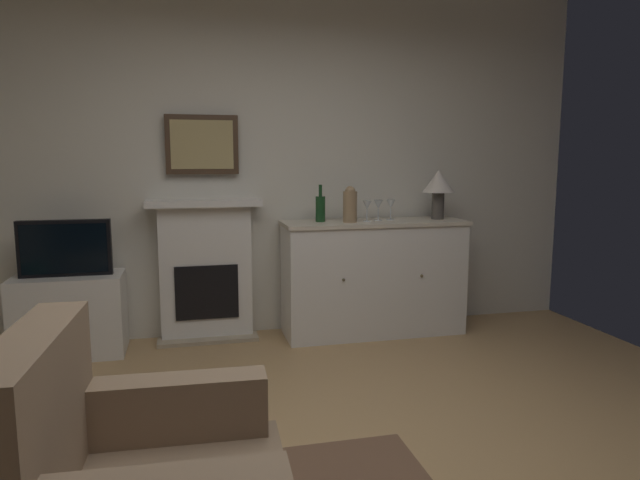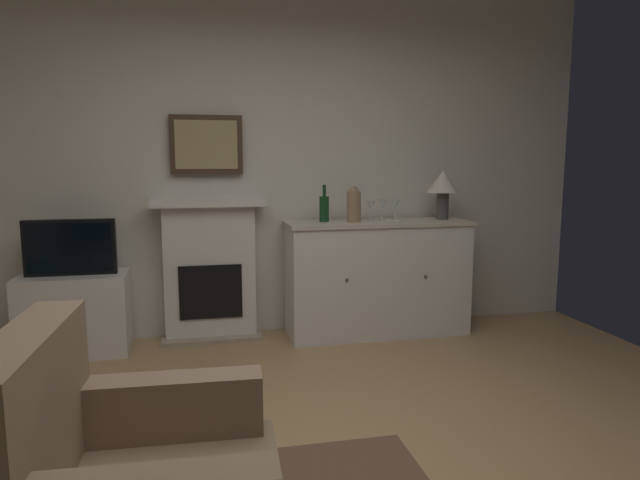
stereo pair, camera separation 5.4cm
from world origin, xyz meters
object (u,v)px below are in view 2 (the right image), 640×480
wine_glass_center (382,205)px  tv_set (70,247)px  sideboard_cabinet (377,277)px  wine_glass_left (371,206)px  table_lamp (443,185)px  framed_picture (206,145)px  wine_bottle (324,208)px  vase_decorative (354,204)px  wine_glass_right (395,205)px  fireplace_unit (210,270)px  tv_cabinet (75,314)px

wine_glass_center → tv_set: (-2.33, -0.02, -0.26)m
sideboard_cabinet → wine_glass_center: 0.58m
sideboard_cabinet → wine_glass_left: wine_glass_left is taller
wine_glass_left → table_lamp: bearing=3.2°
framed_picture → wine_bottle: bearing=-11.9°
sideboard_cabinet → vase_decorative: (-0.22, -0.05, 0.60)m
sideboard_cabinet → wine_glass_right: size_ratio=8.91×
framed_picture → wine_glass_center: size_ratio=3.33×
fireplace_unit → wine_glass_center: size_ratio=6.67×
fireplace_unit → sideboard_cabinet: fireplace_unit is taller
table_lamp → tv_set: size_ratio=0.65×
framed_picture → wine_glass_left: bearing=-11.7°
wine_glass_center → wine_glass_right: same height
fireplace_unit → tv_cabinet: 1.02m
table_lamp → vase_decorative: 0.78m
sideboard_cabinet → table_lamp: size_ratio=3.67×
wine_bottle → wine_glass_left: bearing=-11.2°
fireplace_unit → framed_picture: (0.00, 0.05, 0.97)m
fireplace_unit → wine_glass_right: (1.47, -0.15, 0.49)m
fireplace_unit → wine_bottle: wine_bottle is taller
sideboard_cabinet → wine_glass_left: 0.59m
sideboard_cabinet → vase_decorative: vase_decorative is taller
wine_bottle → tv_set: size_ratio=0.47×
wine_glass_right → tv_cabinet: size_ratio=0.22×
table_lamp → wine_glass_left: table_lamp is taller
fireplace_unit → sideboard_cabinet: (1.32, -0.18, -0.09)m
wine_glass_right → wine_glass_center: bearing=-174.2°
fireplace_unit → tv_cabinet: fireplace_unit is taller
vase_decorative → tv_cabinet: 2.22m
fireplace_unit → wine_glass_left: fireplace_unit is taller
wine_bottle → tv_cabinet: 2.00m
table_lamp → wine_glass_center: 0.53m
framed_picture → vase_decorative: 1.23m
framed_picture → vase_decorative: framed_picture is taller
wine_glass_center → tv_set: bearing=-179.5°
wine_glass_right → vase_decorative: bearing=-168.4°
framed_picture → wine_glass_center: framed_picture is taller
wine_glass_left → wine_glass_center: bearing=23.7°
table_lamp → wine_glass_center: table_lamp is taller
wine_glass_left → fireplace_unit: bearing=170.4°
fireplace_unit → wine_glass_right: 1.56m
fireplace_unit → wine_glass_right: bearing=-5.9°
table_lamp → vase_decorative: table_lamp is taller
fireplace_unit → tv_set: (-0.98, -0.19, 0.24)m
wine_glass_left → vase_decorative: 0.15m
fireplace_unit → wine_glass_left: (1.25, -0.21, 0.49)m
framed_picture → tv_cabinet: bearing=-168.0°
wine_glass_left → wine_glass_center: 0.12m
table_lamp → wine_glass_right: size_ratio=2.42×
wine_glass_left → wine_glass_right: (0.22, 0.06, 0.00)m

